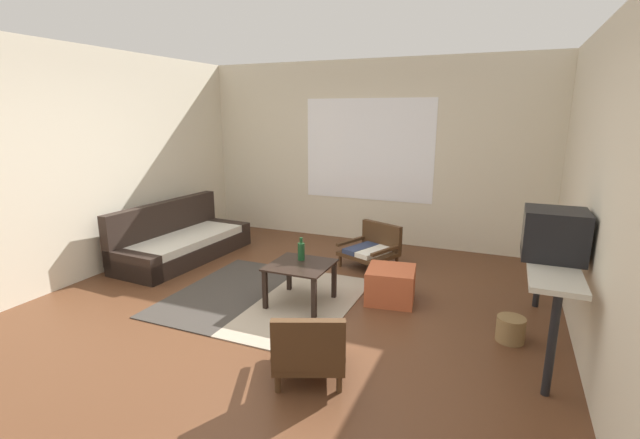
# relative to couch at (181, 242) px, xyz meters

# --- Properties ---
(ground_plane) EXTENTS (7.80, 7.80, 0.00)m
(ground_plane) POSITION_rel_couch_xyz_m (2.08, -1.18, -0.22)
(ground_plane) COLOR #56331E
(far_wall_with_window) EXTENTS (5.60, 0.13, 2.70)m
(far_wall_with_window) POSITION_rel_couch_xyz_m (2.08, 1.88, 1.13)
(far_wall_with_window) COLOR beige
(far_wall_with_window) RESTS_ON ground
(side_wall_right) EXTENTS (0.12, 6.60, 2.70)m
(side_wall_right) POSITION_rel_couch_xyz_m (4.74, -0.88, 1.13)
(side_wall_right) COLOR beige
(side_wall_right) RESTS_ON ground
(side_wall_left) EXTENTS (0.12, 6.60, 2.70)m
(side_wall_left) POSITION_rel_couch_xyz_m (-0.58, -0.88, 1.13)
(side_wall_left) COLOR beige
(side_wall_left) RESTS_ON ground
(area_rug) EXTENTS (1.91, 1.88, 0.01)m
(area_rug) POSITION_rel_couch_xyz_m (1.73, -0.74, -0.22)
(area_rug) COLOR #38332D
(area_rug) RESTS_ON ground
(couch) EXTENTS (0.91, 1.98, 0.76)m
(couch) POSITION_rel_couch_xyz_m (0.00, 0.00, 0.00)
(couch) COLOR black
(couch) RESTS_ON ground
(coffee_table) EXTENTS (0.62, 0.61, 0.43)m
(coffee_table) POSITION_rel_couch_xyz_m (2.16, -0.71, 0.13)
(coffee_table) COLOR black
(coffee_table) RESTS_ON ground
(armchair_by_window) EXTENTS (0.79, 0.78, 0.54)m
(armchair_by_window) POSITION_rel_couch_xyz_m (2.51, 0.71, 0.03)
(armchair_by_window) COLOR #472D19
(armchair_by_window) RESTS_ON ground
(armchair_striped_foreground) EXTENTS (0.70, 0.73, 0.56)m
(armchair_striped_foreground) POSITION_rel_couch_xyz_m (2.79, -1.90, 0.02)
(armchair_striped_foreground) COLOR #472D19
(armchair_striped_foreground) RESTS_ON ground
(ottoman_orange) EXTENTS (0.55, 0.55, 0.36)m
(ottoman_orange) POSITION_rel_couch_xyz_m (3.00, -0.27, -0.04)
(ottoman_orange) COLOR #BC5633
(ottoman_orange) RESTS_ON ground
(console_shelf) EXTENTS (0.37, 1.71, 0.81)m
(console_shelf) POSITION_rel_couch_xyz_m (4.42, -0.63, 0.49)
(console_shelf) COLOR beige
(console_shelf) RESTS_ON ground
(crt_television) EXTENTS (0.46, 0.43, 0.40)m
(crt_television) POSITION_rel_couch_xyz_m (4.41, -0.73, 0.78)
(crt_television) COLOR black
(crt_television) RESTS_ON console_shelf
(clay_vase) EXTENTS (0.23, 0.23, 0.28)m
(clay_vase) POSITION_rel_couch_xyz_m (4.42, -0.25, 0.69)
(clay_vase) COLOR #935B38
(clay_vase) RESTS_ON console_shelf
(glass_bottle) EXTENTS (0.07, 0.07, 0.24)m
(glass_bottle) POSITION_rel_couch_xyz_m (2.11, -0.59, 0.31)
(glass_bottle) COLOR #194723
(glass_bottle) RESTS_ON coffee_table
(wicker_basket) EXTENTS (0.24, 0.24, 0.22)m
(wicker_basket) POSITION_rel_couch_xyz_m (4.18, -0.70, -0.11)
(wicker_basket) COLOR olive
(wicker_basket) RESTS_ON ground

